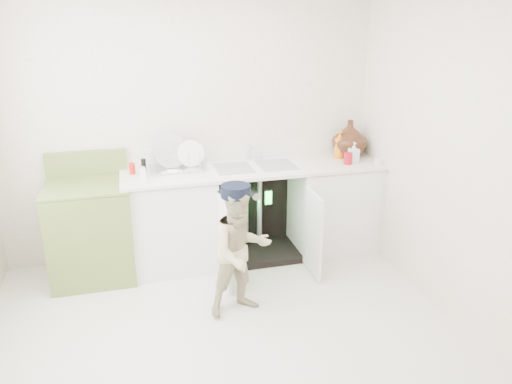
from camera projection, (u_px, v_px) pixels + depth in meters
ground at (224, 334)px, 3.70m from camera, size 3.50×3.50×0.00m
room_shell at (220, 174)px, 3.28m from camera, size 6.00×5.50×1.26m
counter_run at (259, 208)px, 4.78m from camera, size 2.44×1.02×1.26m
avocado_stove at (91, 229)px, 4.39m from camera, size 0.70×0.65×1.09m
repair_worker at (241, 250)px, 3.82m from camera, size 0.71×0.83×1.06m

